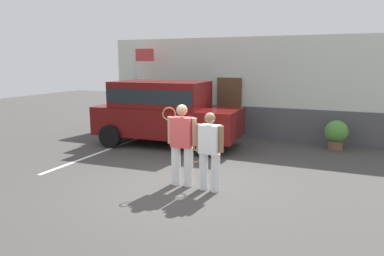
% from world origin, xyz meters
% --- Properties ---
extents(ground_plane, '(40.00, 40.00, 0.00)m').
position_xyz_m(ground_plane, '(0.00, 0.00, 0.00)').
color(ground_plane, '#423F3D').
extents(parking_stripe_0, '(0.12, 4.40, 0.01)m').
position_xyz_m(parking_stripe_0, '(-3.44, 1.50, 0.00)').
color(parking_stripe_0, silver).
rests_on(parking_stripe_0, ground_plane).
extents(house_frontage, '(10.78, 0.40, 3.51)m').
position_xyz_m(house_frontage, '(-0.01, 5.71, 1.65)').
color(house_frontage, silver).
rests_on(house_frontage, ground_plane).
extents(parked_suv, '(4.67, 2.32, 2.05)m').
position_xyz_m(parked_suv, '(-2.10, 3.30, 1.15)').
color(parked_suv, '#590C0C').
rests_on(parked_suv, ground_plane).
extents(tennis_player_man, '(0.79, 0.30, 1.78)m').
position_xyz_m(tennis_player_man, '(0.00, 0.02, 0.93)').
color(tennis_player_man, white).
rests_on(tennis_player_man, ground_plane).
extents(tennis_player_woman, '(0.87, 0.29, 1.65)m').
position_xyz_m(tennis_player_woman, '(0.66, -0.05, 0.85)').
color(tennis_player_woman, white).
rests_on(tennis_player_woman, ground_plane).
extents(potted_plant_by_porch, '(0.69, 0.69, 0.91)m').
position_xyz_m(potted_plant_by_porch, '(3.00, 4.80, 0.50)').
color(potted_plant_by_porch, brown).
rests_on(potted_plant_by_porch, ground_plane).
extents(flag_pole, '(0.80, 0.05, 3.18)m').
position_xyz_m(flag_pole, '(-3.99, 4.93, 2.20)').
color(flag_pole, silver).
rests_on(flag_pole, ground_plane).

